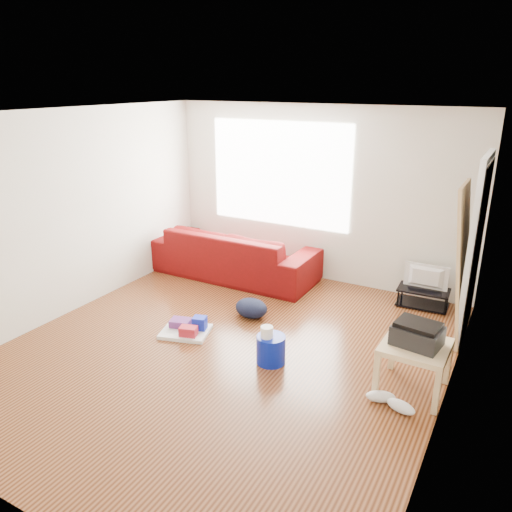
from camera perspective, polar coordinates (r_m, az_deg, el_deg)
The scene contains 12 objects.
room at distance 5.15m, azimuth -2.31°, elevation 2.00°, with size 4.51×5.01×2.51m.
sofa at distance 7.57m, azimuth -2.43°, elevation -2.23°, with size 2.47×0.96×0.72m, color #4C0706.
tv_stand at distance 6.87m, azimuth 18.54°, elevation -4.46°, with size 0.66×0.40×0.24m.
tv at distance 6.77m, azimuth 18.78°, elevation -2.35°, with size 0.56×0.07×0.32m, color black.
side_table at distance 4.96m, azimuth 17.73°, elevation -10.37°, with size 0.60×0.60×0.49m.
printer at distance 4.87m, azimuth 17.95°, elevation -8.47°, with size 0.47×0.38×0.22m.
bucket at distance 5.36m, azimuth 1.70°, elevation -12.02°, with size 0.30×0.30×0.30m, color #061898.
toilet_paper at distance 5.23m, azimuth 1.23°, elevation -10.14°, with size 0.13×0.13×0.12m, color white.
cleaning_tray at distance 5.93m, azimuth -7.86°, elevation -8.22°, with size 0.64×0.57×0.19m.
backpack at distance 6.29m, azimuth -0.54°, elevation -6.93°, with size 0.42×0.34×0.23m, color #141B34.
sneakers at distance 4.85m, azimuth 15.13°, elevation -15.76°, with size 0.49×0.25×0.11m.
door_panel at distance 6.26m, azimuth 21.49°, elevation -8.56°, with size 0.04×0.71×1.78m, color tan.
Camera 1 is at (2.64, -4.03, 2.80)m, focal length 35.00 mm.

